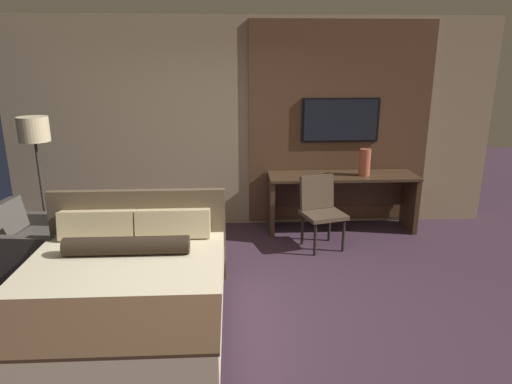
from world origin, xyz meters
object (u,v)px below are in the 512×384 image
Objects in this scene: bed at (119,300)px; tv at (340,120)px; floor_lamp at (35,140)px; desk at (341,191)px; armchair_by_window at (34,249)px; desk_chair at (320,206)px; vase_tall at (365,162)px.

bed is 2.03× the size of tv.
bed is 2.43m from floor_lamp.
desk is (2.43, 2.38, 0.22)m from bed.
floor_lamp reaches higher than desk.
desk is 0.96m from tv.
desk is at bearing -66.23° from armchair_by_window.
tv reaches higher than floor_lamp.
desk_chair is at bearing -73.75° from armchair_by_window.
desk_chair is at bearing -124.20° from desk.
armchair_by_window is at bearing -164.83° from vase_tall.
armchair_by_window is 4.11m from vase_tall.
floor_lamp is at bearing 164.40° from desk_chair.
bed is at bearing -154.44° from desk_chair.
bed is 1.31× the size of floor_lamp.
vase_tall is (3.92, 1.06, 0.69)m from armchair_by_window.
vase_tall is (2.71, 2.30, 0.64)m from bed.
floor_lamp is 4.03m from vase_tall.
armchair_by_window is (-3.64, -1.14, -0.27)m from desk.
vase_tall is (3.98, 0.52, -0.42)m from floor_lamp.
desk is 1.87× the size of tv.
desk is at bearing 39.81° from desk_chair.
desk_chair is 0.96× the size of armchair_by_window.
vase_tall reaches higher than bed.
desk_chair is at bearing 41.54° from bed.
armchair_by_window reaches higher than desk.
floor_lamp is (-3.70, -0.83, -0.10)m from tv.
bed is at bearing -129.40° from armchair_by_window.
desk is at bearing -90.00° from tv.
tv is 1.19× the size of desk_chair.
tv reaches higher than desk_chair.
vase_tall is (0.28, -0.08, 0.42)m from desk.
floor_lamp is at bearing 125.43° from bed.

